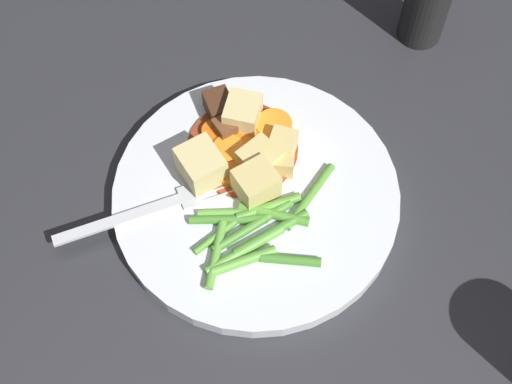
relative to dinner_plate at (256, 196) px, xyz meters
name	(u,v)px	position (x,y,z in m)	size (l,w,h in m)	color
ground_plane	(256,201)	(0.00, 0.00, -0.01)	(3.00, 3.00, 0.00)	#2D2D33
dinner_plate	(256,196)	(0.00, 0.00, 0.00)	(0.26, 0.26, 0.02)	white
stew_sauce	(242,148)	(0.04, -0.01, 0.01)	(0.10, 0.10, 0.00)	#93381E
carrot_slice_0	(231,170)	(0.03, 0.01, 0.01)	(0.03, 0.03, 0.01)	orange
carrot_slice_1	(227,152)	(0.05, 0.00, 0.01)	(0.03, 0.03, 0.01)	orange
carrot_slice_2	(246,139)	(0.05, -0.02, 0.01)	(0.03, 0.03, 0.01)	orange
carrot_slice_3	(274,127)	(0.05, -0.05, 0.01)	(0.03, 0.03, 0.01)	orange
carrot_slice_4	(213,133)	(0.07, 0.00, 0.01)	(0.02, 0.02, 0.01)	orange
potato_chunk_0	(201,166)	(0.04, 0.03, 0.03)	(0.03, 0.04, 0.03)	#EAD68C
potato_chunk_1	(283,145)	(0.02, -0.04, 0.02)	(0.03, 0.02, 0.02)	#E5CC7A
potato_chunk_2	(243,114)	(0.07, -0.03, 0.02)	(0.03, 0.03, 0.03)	#EAD68C
potato_chunk_3	(281,161)	(0.01, -0.03, 0.02)	(0.02, 0.02, 0.02)	#DBBC6B
potato_chunk_4	(260,180)	(0.00, 0.00, 0.02)	(0.03, 0.03, 0.03)	#E5CC7A
potato_chunk_5	(259,160)	(0.02, -0.02, 0.02)	(0.03, 0.03, 0.03)	#E5CC7A
meat_chunk_0	(230,126)	(0.07, -0.01, 0.02)	(0.02, 0.03, 0.02)	brown
meat_chunk_1	(219,106)	(0.09, -0.02, 0.02)	(0.03, 0.02, 0.02)	#4C2B19
green_bean_0	(310,196)	(-0.03, -0.04, 0.01)	(0.01, 0.01, 0.08)	#599E38
green_bean_1	(228,220)	(-0.01, 0.04, 0.01)	(0.01, 0.01, 0.07)	#4C8E33
green_bean_2	(252,226)	(-0.03, 0.02, 0.01)	(0.01, 0.01, 0.08)	#4C8E33
green_bean_3	(243,261)	(-0.05, 0.05, 0.01)	(0.01, 0.01, 0.06)	#66AD42
green_bean_4	(228,227)	(-0.02, 0.04, 0.01)	(0.01, 0.01, 0.07)	#599E38
green_bean_5	(271,233)	(-0.04, 0.01, 0.01)	(0.01, 0.01, 0.07)	#4C8E33
green_bean_6	(265,209)	(-0.02, 0.00, 0.01)	(0.01, 0.01, 0.06)	#599E38
green_bean_7	(216,255)	(-0.03, 0.06, 0.01)	(0.01, 0.01, 0.06)	#66AD42
green_bean_8	(273,215)	(-0.03, 0.00, 0.01)	(0.01, 0.01, 0.06)	#599E38
green_bean_9	(244,250)	(-0.04, 0.04, 0.01)	(0.01, 0.01, 0.08)	#66AD42
green_bean_10	(291,260)	(-0.07, 0.01, 0.01)	(0.01, 0.01, 0.05)	#4C8E33
green_bean_11	(235,212)	(-0.01, 0.03, 0.01)	(0.01, 0.01, 0.06)	#66AD42
fork	(157,207)	(0.03, 0.08, 0.01)	(0.05, 0.17, 0.00)	silver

